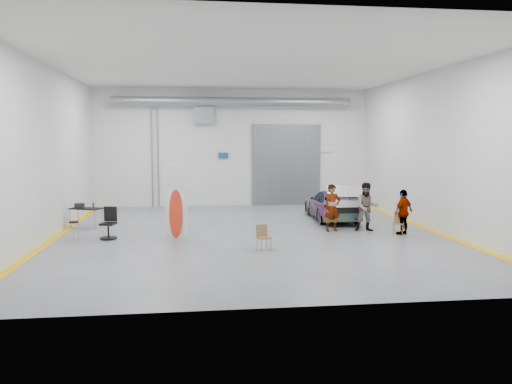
{
  "coord_description": "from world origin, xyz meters",
  "views": [
    {
      "loc": [
        -2.0,
        -17.72,
        3.41
      ],
      "look_at": [
        0.24,
        0.3,
        1.5
      ],
      "focal_mm": 35.0,
      "sensor_mm": 36.0,
      "label": 1
    }
  ],
  "objects": [
    {
      "name": "room_shell",
      "position": [
        0.24,
        2.22,
        4.08
      ],
      "size": [
        14.02,
        16.18,
        6.01
      ],
      "color": "silver",
      "rests_on": "ground"
    },
    {
      "name": "folding_chair_near",
      "position": [
        0.11,
        -2.74,
        0.25
      ],
      "size": [
        0.46,
        0.48,
        0.79
      ],
      "rotation": [
        0.0,
        0.0,
        0.28
      ],
      "color": "brown",
      "rests_on": "ground"
    },
    {
      "name": "surfboard_display",
      "position": [
        -2.63,
        -0.36,
        1.11
      ],
      "size": [
        0.78,
        0.24,
        2.75
      ],
      "rotation": [
        0.0,
        0.0,
        -0.05
      ],
      "color": "white",
      "rests_on": "ground"
    },
    {
      "name": "sedan_car",
      "position": [
        3.86,
        2.88,
        0.64
      ],
      "size": [
        1.97,
        4.46,
        1.27
      ],
      "primitive_type": "imported",
      "rotation": [
        0.0,
        0.0,
        3.1
      ],
      "color": "white",
      "rests_on": "ground"
    },
    {
      "name": "folding_chair_far",
      "position": [
        5.29,
        -0.75,
        0.25
      ],
      "size": [
        0.51,
        0.56,
        0.8
      ],
      "rotation": [
        0.0,
        0.0,
        -0.56
      ],
      "color": "brown",
      "rests_on": "ground"
    },
    {
      "name": "work_table",
      "position": [
        -6.26,
        2.18,
        0.76
      ],
      "size": [
        1.35,
        1.03,
        0.99
      ],
      "rotation": [
        0.0,
        0.0,
        -0.41
      ],
      "color": "gray",
      "rests_on": "ground"
    },
    {
      "name": "office_chair",
      "position": [
        -4.95,
        -0.26,
        0.47
      ],
      "size": [
        0.58,
        0.6,
        1.08
      ],
      "rotation": [
        0.0,
        0.0,
        -0.24
      ],
      "color": "black",
      "rests_on": "ground"
    },
    {
      "name": "person_c",
      "position": [
        5.46,
        -0.77,
        0.82
      ],
      "size": [
        1.01,
        0.83,
        1.64
      ],
      "primitive_type": "imported",
      "rotation": [
        0.0,
        0.0,
        3.69
      ],
      "color": "brown",
      "rests_on": "ground"
    },
    {
      "name": "person_b",
      "position": [
        4.39,
        0.04,
        0.91
      ],
      "size": [
        0.98,
        0.8,
        1.82
      ],
      "primitive_type": "imported",
      "rotation": [
        0.0,
        0.0,
        -0.14
      ],
      "color": "slate",
      "rests_on": "ground"
    },
    {
      "name": "person_a",
      "position": [
        3.1,
        0.19,
        0.88
      ],
      "size": [
        0.72,
        0.55,
        1.77
      ],
      "primitive_type": "imported",
      "rotation": [
        0.0,
        0.0,
        0.22
      ],
      "color": "brown",
      "rests_on": "ground"
    },
    {
      "name": "trunk_lid",
      "position": [
        3.86,
        0.93,
        1.29
      ],
      "size": [
        1.48,
        0.9,
        0.04
      ],
      "primitive_type": "cube",
      "color": "silver",
      "rests_on": "sedan_car"
    },
    {
      "name": "shop_stool",
      "position": [
        -6.07,
        -0.43,
        0.33
      ],
      "size": [
        0.34,
        0.34,
        0.66
      ],
      "rotation": [
        0.0,
        0.0,
        -0.06
      ],
      "color": "black",
      "rests_on": "ground"
    },
    {
      "name": "ground",
      "position": [
        0.0,
        0.0,
        0.0
      ],
      "size": [
        16.0,
        16.0,
        0.0
      ],
      "primitive_type": "plane",
      "color": "slate",
      "rests_on": "ground"
    }
  ]
}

